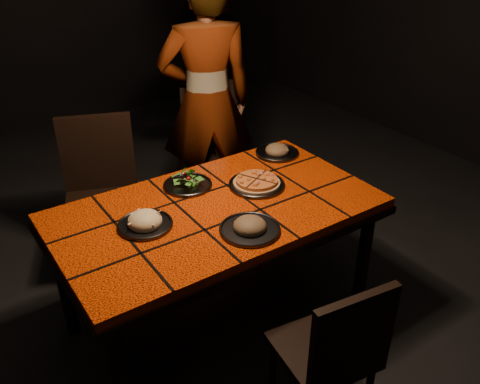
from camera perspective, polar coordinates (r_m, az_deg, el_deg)
room_shell at (r=2.24m, az=-3.09°, el=15.01°), size 6.04×7.04×3.08m
dining_table at (r=2.58m, az=-2.60°, el=-3.10°), size 1.62×0.92×0.75m
chair_near at (r=2.21m, az=10.60°, el=-17.05°), size 0.42×0.42×0.83m
chair_far_left at (r=3.23m, az=-15.34°, el=0.68°), size 0.57×0.57×0.98m
chair_far_right at (r=3.71m, az=-2.85°, el=5.65°), size 0.56×0.56×0.98m
diner at (r=3.50m, az=-3.75°, el=9.99°), size 0.76×0.62×1.78m
plate_pizza at (r=2.71m, az=1.88°, el=1.00°), size 0.34×0.34×0.04m
plate_pasta at (r=2.41m, az=-10.61°, el=-3.36°), size 0.26×0.26×0.08m
plate_salad at (r=2.72m, az=-5.90°, el=1.10°), size 0.26×0.26×0.07m
plate_mushroom_a at (r=2.34m, az=1.11°, el=-3.89°), size 0.28×0.28×0.09m
plate_mushroom_b at (r=3.07m, az=4.19°, el=4.66°), size 0.26×0.26×0.09m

